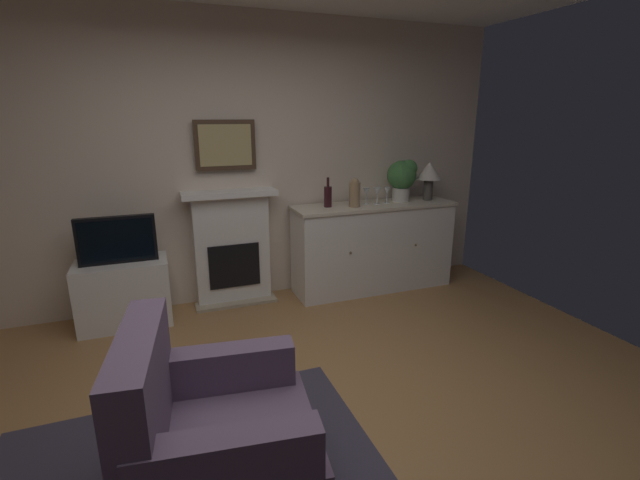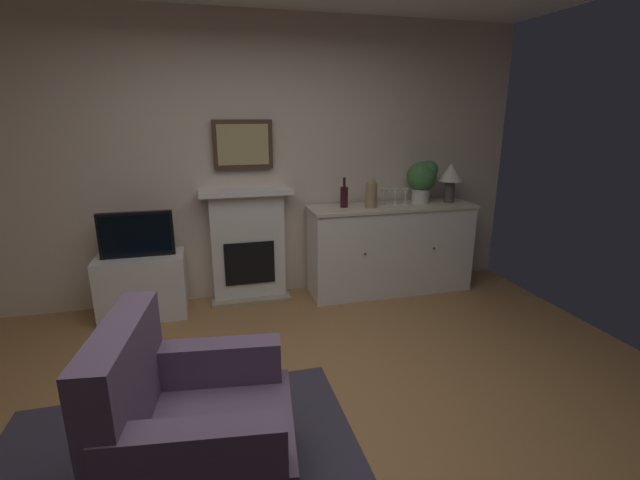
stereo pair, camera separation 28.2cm
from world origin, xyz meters
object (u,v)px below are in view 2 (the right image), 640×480
(sideboard_cabinet, at_px, (390,248))
(wine_glass_left, at_px, (384,193))
(fireplace_unit, at_px, (248,245))
(potted_plant_small, at_px, (423,178))
(framed_picture, at_px, (243,145))
(tv_cabinet, at_px, (143,286))
(wine_bottle, at_px, (344,196))
(vase_decorative, at_px, (371,193))
(tv_set, at_px, (136,235))
(wine_glass_right, at_px, (406,193))
(table_lamp, at_px, (451,175))
(wine_glass_center, at_px, (396,193))
(armchair, at_px, (191,429))

(sideboard_cabinet, relative_size, wine_glass_left, 10.21)
(fireplace_unit, bearing_deg, potted_plant_small, -4.27)
(framed_picture, relative_size, tv_cabinet, 0.73)
(fireplace_unit, xyz_separation_m, wine_bottle, (0.93, -0.15, 0.46))
(framed_picture, height_order, vase_decorative, framed_picture)
(fireplace_unit, relative_size, tv_set, 1.77)
(framed_picture, distance_m, sideboard_cabinet, 1.79)
(wine_glass_right, xyz_separation_m, tv_set, (-2.54, -0.00, -0.26))
(wine_bottle, xyz_separation_m, vase_decorative, (0.25, -0.08, 0.03))
(fireplace_unit, distance_m, wine_glass_left, 1.44)
(wine_glass_left, bearing_deg, wine_glass_right, -7.57)
(wine_glass_right, height_order, vase_decorative, vase_decorative)
(vase_decorative, bearing_deg, framed_picture, 166.99)
(table_lamp, distance_m, wine_glass_center, 0.62)
(wine_glass_left, height_order, armchair, wine_glass_left)
(sideboard_cabinet, bearing_deg, vase_decorative, -168.61)
(framed_picture, height_order, wine_glass_left, framed_picture)
(fireplace_unit, height_order, wine_bottle, wine_bottle)
(wine_glass_center, relative_size, armchair, 0.18)
(tv_cabinet, bearing_deg, table_lamp, -0.28)
(fireplace_unit, xyz_separation_m, framed_picture, (-0.00, 0.05, 0.96))
(vase_decorative, xyz_separation_m, potted_plant_small, (0.59, 0.10, 0.12))
(wine_glass_center, xyz_separation_m, tv_cabinet, (-2.43, 0.02, -0.74))
(table_lamp, xyz_separation_m, tv_cabinet, (-3.03, 0.02, -0.90))
(fireplace_unit, distance_m, table_lamp, 2.16)
(tv_cabinet, bearing_deg, fireplace_unit, 9.45)
(wine_bottle, relative_size, wine_glass_left, 1.76)
(wine_glass_left, bearing_deg, tv_set, -179.17)
(wine_bottle, xyz_separation_m, wine_glass_left, (0.41, -0.01, 0.01))
(sideboard_cabinet, bearing_deg, framed_picture, 171.14)
(table_lamp, xyz_separation_m, wine_glass_center, (-0.60, -0.01, -0.16))
(fireplace_unit, distance_m, potted_plant_small, 1.88)
(wine_bottle, relative_size, potted_plant_small, 0.67)
(framed_picture, height_order, tv_set, framed_picture)
(vase_decorative, xyz_separation_m, armchair, (-1.69, -2.13, -0.66))
(vase_decorative, bearing_deg, armchair, -128.38)
(table_lamp, relative_size, wine_glass_right, 2.42)
(table_lamp, distance_m, tv_cabinet, 3.16)
(wine_glass_center, height_order, vase_decorative, vase_decorative)
(framed_picture, bearing_deg, tv_set, -166.69)
(tv_set, relative_size, potted_plant_small, 1.44)
(tv_set, xyz_separation_m, potted_plant_small, (2.74, 0.05, 0.39))
(vase_decorative, height_order, tv_cabinet, vase_decorative)
(table_lamp, xyz_separation_m, tv_set, (-3.03, -0.01, -0.41))
(table_lamp, bearing_deg, wine_glass_left, 177.97)
(fireplace_unit, relative_size, wine_glass_right, 6.67)
(framed_picture, relative_size, wine_glass_right, 3.33)
(wine_glass_right, bearing_deg, fireplace_unit, 173.39)
(vase_decorative, distance_m, tv_cabinet, 2.28)
(table_lamp, height_order, wine_glass_left, table_lamp)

